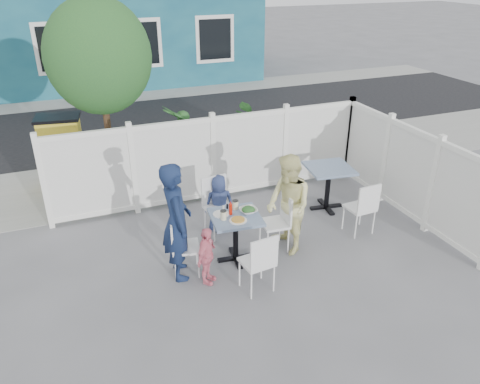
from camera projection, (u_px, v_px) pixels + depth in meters
name	position (u px, v px, depth m)	size (l,w,h in m)	color
ground	(261.00, 269.00, 6.86)	(80.00, 80.00, 0.00)	slate
near_sidewalk	(189.00, 171.00, 10.02)	(24.00, 2.60, 0.01)	gray
street	(152.00, 122.00, 13.10)	(24.00, 5.00, 0.01)	black
far_sidewalk	(133.00, 95.00, 15.69)	(24.00, 1.60, 0.01)	gray
fence_back	(213.00, 160.00, 8.54)	(5.86, 0.08, 1.60)	white
fence_right	(407.00, 174.00, 8.00)	(0.08, 3.66, 1.60)	white
tree	(99.00, 57.00, 7.93)	(1.80, 1.62, 3.59)	#382316
utility_cabinet	(63.00, 154.00, 9.08)	(0.75, 0.53, 1.39)	gold
potted_shrub_a	(183.00, 148.00, 8.99)	(0.92, 0.92, 1.64)	#215126
potted_shrub_b	(267.00, 142.00, 9.50)	(1.36, 1.18, 1.51)	#215126
main_table	(236.00, 226.00, 6.82)	(0.78, 0.78, 0.75)	slate
spare_table	(329.00, 177.00, 8.27)	(0.86, 0.86, 0.81)	slate
chair_left	(180.00, 243.00, 6.55)	(0.46, 0.47, 0.88)	white
chair_right	(279.00, 218.00, 7.14)	(0.43, 0.44, 0.91)	white
chair_back	(217.00, 201.00, 7.56)	(0.48, 0.47, 0.96)	white
chair_near	(260.00, 259.00, 6.16)	(0.45, 0.44, 0.90)	white
chair_spare	(364.00, 205.00, 7.51)	(0.44, 0.43, 0.92)	white
man	(177.00, 222.00, 6.37)	(0.63, 0.41, 1.72)	#132143
woman	(288.00, 205.00, 6.99)	(0.76, 0.59, 1.56)	#E0D64E
boy	(219.00, 203.00, 7.65)	(0.48, 0.31, 0.98)	navy
toddler	(207.00, 256.00, 6.39)	(0.50, 0.21, 0.86)	pink
plate_main	(238.00, 221.00, 6.61)	(0.25, 0.25, 0.02)	white
plate_side	(221.00, 214.00, 6.78)	(0.24, 0.24, 0.02)	white
salad_bowl	(248.00, 211.00, 6.82)	(0.26, 0.26, 0.06)	white
coffee_cup_a	(223.00, 215.00, 6.63)	(0.09, 0.09, 0.13)	beige
coffee_cup_b	(235.00, 205.00, 6.90)	(0.09, 0.09, 0.13)	beige
ketchup_bottle	(231.00, 209.00, 6.75)	(0.05, 0.05, 0.16)	#BC1707
salt_shaker	(224.00, 208.00, 6.88)	(0.03, 0.03, 0.07)	white
pepper_shaker	(227.00, 206.00, 6.93)	(0.03, 0.03, 0.07)	black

